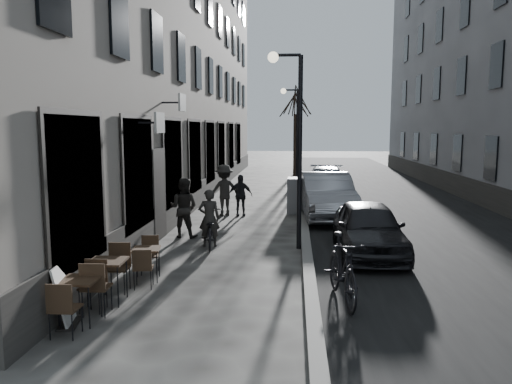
# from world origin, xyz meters

# --- Properties ---
(ground) EXTENTS (120.00, 120.00, 0.00)m
(ground) POSITION_xyz_m (0.00, 0.00, 0.00)
(ground) COLOR #34322F
(ground) RESTS_ON ground
(road) EXTENTS (7.30, 60.00, 0.00)m
(road) POSITION_xyz_m (3.85, 16.00, 0.00)
(road) COLOR black
(road) RESTS_ON ground
(kerb) EXTENTS (0.25, 60.00, 0.12)m
(kerb) POSITION_xyz_m (0.20, 16.00, 0.06)
(kerb) COLOR slate
(kerb) RESTS_ON ground
(building_left) EXTENTS (4.00, 35.00, 16.00)m
(building_left) POSITION_xyz_m (-6.00, 16.50, 8.00)
(building_left) COLOR gray
(building_left) RESTS_ON ground
(streetlamp_near) EXTENTS (0.90, 0.28, 5.09)m
(streetlamp_near) POSITION_xyz_m (-0.17, 6.00, 3.16)
(streetlamp_near) COLOR black
(streetlamp_near) RESTS_ON ground
(streetlamp_far) EXTENTS (0.90, 0.28, 5.09)m
(streetlamp_far) POSITION_xyz_m (-0.17, 18.00, 3.16)
(streetlamp_far) COLOR black
(streetlamp_far) RESTS_ON ground
(tree_near) EXTENTS (2.40, 2.40, 5.70)m
(tree_near) POSITION_xyz_m (-0.10, 21.00, 4.66)
(tree_near) COLOR black
(tree_near) RESTS_ON ground
(tree_far) EXTENTS (2.40, 2.40, 5.70)m
(tree_far) POSITION_xyz_m (-0.10, 27.00, 4.66)
(tree_far) COLOR black
(tree_far) RESTS_ON ground
(bistro_set_a) EXTENTS (0.61, 1.48, 0.87)m
(bistro_set_a) POSITION_xyz_m (-3.62, 0.67, 0.45)
(bistro_set_a) COLOR black
(bistro_set_a) RESTS_ON ground
(bistro_set_b) EXTENTS (0.67, 1.60, 0.94)m
(bistro_set_b) POSITION_xyz_m (-3.52, 1.64, 0.48)
(bistro_set_b) COLOR black
(bistro_set_b) RESTS_ON ground
(bistro_set_c) EXTENTS (0.64, 1.42, 0.81)m
(bistro_set_c) POSITION_xyz_m (-3.20, 3.00, 0.42)
(bistro_set_c) COLOR black
(bistro_set_c) RESTS_ON ground
(sign_board) EXTENTS (0.44, 0.62, 0.99)m
(sign_board) POSITION_xyz_m (-3.83, 0.56, 0.40)
(sign_board) COLOR black
(sign_board) RESTS_ON ground
(utility_cabinet) EXTENTS (0.53, 0.90, 1.32)m
(utility_cabinet) POSITION_xyz_m (-0.13, 11.52, 0.66)
(utility_cabinet) COLOR slate
(utility_cabinet) RESTS_ON ground
(bicycle) EXTENTS (0.92, 1.89, 0.95)m
(bicycle) POSITION_xyz_m (-2.40, 6.07, 0.48)
(bicycle) COLOR black
(bicycle) RESTS_ON ground
(cyclist_rider) EXTENTS (0.62, 0.46, 1.56)m
(cyclist_rider) POSITION_xyz_m (-2.40, 6.07, 0.78)
(cyclist_rider) COLOR #292724
(cyclist_rider) RESTS_ON ground
(pedestrian_near) EXTENTS (0.96, 0.81, 1.74)m
(pedestrian_near) POSITION_xyz_m (-3.33, 7.12, 0.87)
(pedestrian_near) COLOR black
(pedestrian_near) RESTS_ON ground
(pedestrian_mid) EXTENTS (1.37, 1.11, 1.85)m
(pedestrian_mid) POSITION_xyz_m (-2.66, 10.80, 0.92)
(pedestrian_mid) COLOR black
(pedestrian_mid) RESTS_ON ground
(pedestrian_far) EXTENTS (0.93, 0.51, 1.50)m
(pedestrian_far) POSITION_xyz_m (-2.07, 10.79, 0.75)
(pedestrian_far) COLOR black
(pedestrian_far) RESTS_ON ground
(car_near) EXTENTS (1.63, 3.97, 1.35)m
(car_near) POSITION_xyz_m (1.74, 5.50, 0.67)
(car_near) COLOR black
(car_near) RESTS_ON ground
(car_mid) EXTENTS (2.03, 4.92, 1.58)m
(car_mid) POSITION_xyz_m (1.00, 10.64, 0.79)
(car_mid) COLOR #999AA1
(car_mid) RESTS_ON ground
(car_far) EXTENTS (2.22, 4.82, 1.37)m
(car_far) POSITION_xyz_m (1.32, 15.89, 0.68)
(car_far) COLOR #3C4047
(car_far) RESTS_ON ground
(moped) EXTENTS (0.86, 2.12, 1.24)m
(moped) POSITION_xyz_m (0.75, 2.00, 0.62)
(moped) COLOR black
(moped) RESTS_ON ground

